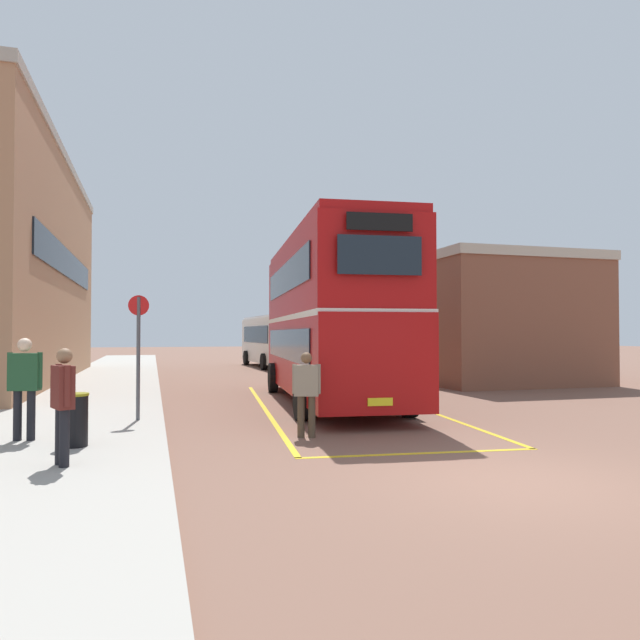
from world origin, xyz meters
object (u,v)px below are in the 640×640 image
object	(u,v)px
pedestrian_waiting_near	(25,380)
pedestrian_waiting_far	(63,398)
pedestrian_boarding	(306,388)
double_decker_bus	(329,316)
bus_stop_sign	(138,345)
litter_bin	(75,420)
single_deck_bus	(275,340)

from	to	relation	value
pedestrian_waiting_near	pedestrian_waiting_far	distance (m)	2.46
pedestrian_boarding	pedestrian_waiting_far	size ratio (longest dim) A/B	0.99
double_decker_bus	bus_stop_sign	xyz separation A→B (m)	(-5.24, -3.00, -0.75)
litter_bin	pedestrian_boarding	bearing A→B (deg)	7.12
pedestrian_boarding	bus_stop_sign	world-z (taller)	bus_stop_sign
pedestrian_waiting_far	litter_bin	world-z (taller)	pedestrian_waiting_far
double_decker_bus	pedestrian_boarding	bearing A→B (deg)	-111.45
pedestrian_waiting_far	double_decker_bus	bearing A→B (deg)	49.56
single_deck_bus	double_decker_bus	bearing A→B (deg)	-96.69
single_deck_bus	bus_stop_sign	xyz separation A→B (m)	(-7.34, -20.92, 0.12)
litter_bin	bus_stop_sign	bearing A→B (deg)	71.60
single_deck_bus	bus_stop_sign	bearing A→B (deg)	-109.34
single_deck_bus	pedestrian_waiting_far	world-z (taller)	single_deck_bus
double_decker_bus	single_deck_bus	bearing A→B (deg)	83.31
pedestrian_waiting_far	pedestrian_waiting_near	bearing A→B (deg)	112.20
pedestrian_waiting_far	litter_bin	xyz separation A→B (m)	(-0.00, 1.45, -0.52)
single_deck_bus	pedestrian_waiting_near	xyz separation A→B (m)	(-9.20, -22.88, -0.45)
pedestrian_waiting_near	litter_bin	distance (m)	1.38
double_decker_bus	pedestrian_boarding	size ratio (longest dim) A/B	6.50
pedestrian_waiting_far	bus_stop_sign	xyz separation A→B (m)	(0.93, 4.24, 0.66)
double_decker_bus	single_deck_bus	xyz separation A→B (m)	(2.10, 17.93, -0.88)
pedestrian_boarding	pedestrian_waiting_far	xyz separation A→B (m)	(-4.09, -1.96, 0.15)
double_decker_bus	bus_stop_sign	size ratio (longest dim) A/B	3.96
double_decker_bus	bus_stop_sign	distance (m)	6.08
pedestrian_waiting_far	bus_stop_sign	size ratio (longest dim) A/B	0.62
litter_bin	bus_stop_sign	world-z (taller)	bus_stop_sign
double_decker_bus	litter_bin	bearing A→B (deg)	-136.82
pedestrian_waiting_near	double_decker_bus	bearing A→B (deg)	34.95
double_decker_bus	single_deck_bus	world-z (taller)	double_decker_bus
bus_stop_sign	pedestrian_boarding	bearing A→B (deg)	-35.74
pedestrian_boarding	bus_stop_sign	size ratio (longest dim) A/B	0.61
double_decker_bus	single_deck_bus	size ratio (longest dim) A/B	1.22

